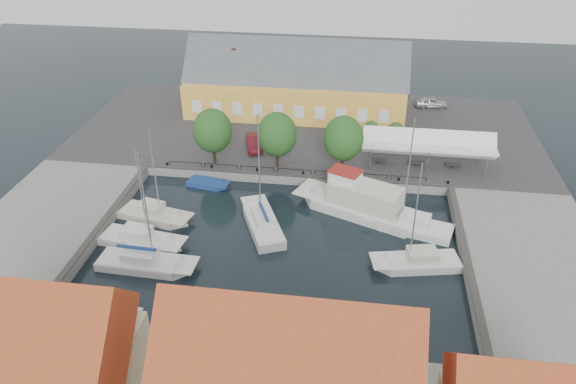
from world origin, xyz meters
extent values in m
plane|color=black|center=(0.00, 0.00, 0.00)|extent=(140.00, 140.00, 0.00)
cube|color=#2D2D30|center=(0.00, 23.00, 0.50)|extent=(56.00, 26.00, 1.00)
cube|color=slate|center=(-22.00, -2.00, 0.50)|extent=(12.00, 24.00, 1.00)
cube|color=slate|center=(22.00, -2.00, 0.50)|extent=(12.00, 24.00, 1.00)
cube|color=#383533|center=(0.00, 10.30, 1.06)|extent=(56.00, 0.60, 0.12)
cube|color=#383533|center=(-16.30, -2.00, 1.06)|extent=(0.60, 24.00, 0.12)
cube|color=#383533|center=(16.30, -2.00, 1.06)|extent=(0.60, 24.00, 0.12)
cylinder|color=black|center=(-14.00, 10.60, 1.20)|extent=(0.24, 0.24, 0.40)
cylinder|color=black|center=(-9.00, 10.60, 1.20)|extent=(0.24, 0.24, 0.40)
cylinder|color=black|center=(-4.00, 10.60, 1.20)|extent=(0.24, 0.24, 0.40)
cylinder|color=black|center=(1.00, 10.60, 1.20)|extent=(0.24, 0.24, 0.40)
cylinder|color=black|center=(6.00, 10.60, 1.20)|extent=(0.24, 0.24, 0.40)
cylinder|color=black|center=(11.00, 10.60, 1.20)|extent=(0.24, 0.24, 0.40)
cylinder|color=black|center=(16.00, 10.60, 1.20)|extent=(0.24, 0.24, 0.40)
cube|color=gold|center=(-2.00, 28.00, 3.25)|extent=(28.00, 10.00, 4.50)
cube|color=#474C51|center=(-2.00, 28.00, 6.75)|extent=(28.56, 7.60, 7.60)
cube|color=gold|center=(-12.00, 34.00, 2.75)|extent=(6.00, 6.00, 3.50)
cube|color=brown|center=(-10.00, 28.00, 8.60)|extent=(0.60, 0.60, 1.20)
cube|color=white|center=(14.00, 14.50, 3.70)|extent=(14.00, 4.00, 0.25)
cylinder|color=silver|center=(8.00, 12.70, 2.35)|extent=(0.10, 0.10, 2.70)
cylinder|color=silver|center=(8.00, 16.30, 2.35)|extent=(0.10, 0.10, 2.70)
cylinder|color=silver|center=(14.00, 12.70, 2.35)|extent=(0.10, 0.10, 2.70)
cylinder|color=silver|center=(14.00, 16.30, 2.35)|extent=(0.10, 0.10, 2.70)
cylinder|color=silver|center=(20.00, 12.70, 2.35)|extent=(0.10, 0.10, 2.70)
cylinder|color=silver|center=(20.00, 16.30, 2.35)|extent=(0.10, 0.10, 2.70)
cylinder|color=black|center=(-9.00, 12.00, 2.05)|extent=(0.30, 0.30, 2.10)
ellipsoid|color=#1D4C1B|center=(-9.00, 12.00, 4.88)|extent=(4.20, 4.20, 4.83)
cylinder|color=black|center=(-2.00, 12.00, 2.05)|extent=(0.30, 0.30, 2.10)
ellipsoid|color=#1D4C1B|center=(-2.00, 12.00, 4.88)|extent=(4.20, 4.20, 4.83)
cylinder|color=black|center=(5.00, 12.00, 2.05)|extent=(0.30, 0.30, 2.10)
ellipsoid|color=#1D4C1B|center=(5.00, 12.00, 4.88)|extent=(4.20, 4.20, 4.83)
imported|color=#ADB1B5|center=(15.90, 31.80, 1.73)|extent=(4.43, 2.14, 1.46)
imported|color=#57131C|center=(-5.39, 16.10, 1.76)|extent=(2.83, 4.88, 1.52)
cube|color=silver|center=(-1.58, 1.13, 0.15)|extent=(5.07, 7.30, 1.50)
cube|color=silver|center=(-1.92, 1.91, 0.94)|extent=(5.52, 8.51, 0.08)
cube|color=silver|center=(-1.65, 1.29, 1.40)|extent=(2.69, 3.20, 0.90)
cylinder|color=silver|center=(-2.12, 2.39, 6.03)|extent=(0.12, 0.12, 10.26)
cube|color=navy|center=(-1.58, 1.13, 2.15)|extent=(1.56, 3.23, 0.22)
cube|color=silver|center=(7.60, 5.32, 0.10)|extent=(10.62, 7.38, 1.80)
cube|color=silver|center=(6.46, 5.82, 1.04)|extent=(12.39, 8.03, 0.08)
cube|color=beige|center=(7.60, 5.32, 2.10)|extent=(7.55, 5.63, 2.20)
cube|color=silver|center=(5.55, 6.21, 3.50)|extent=(3.33, 2.97, 1.20)
cube|color=maroon|center=(5.55, 6.21, 4.15)|extent=(3.60, 3.17, 0.10)
cube|color=silver|center=(12.43, 3.12, 0.05)|extent=(7.14, 4.51, 1.30)
cube|color=silver|center=(11.63, 3.35, 0.74)|extent=(8.39, 4.77, 0.08)
cube|color=silver|center=(12.27, 3.17, 1.20)|extent=(3.07, 2.56, 0.90)
cylinder|color=silver|center=(11.15, 3.49, 5.88)|extent=(0.12, 0.12, 10.36)
cube|color=silver|center=(12.73, -2.17, 0.05)|extent=(6.54, 3.76, 1.30)
cube|color=silver|center=(11.98, -2.33, 0.74)|extent=(7.73, 3.91, 0.08)
cube|color=beige|center=(12.58, -2.20, 1.20)|extent=(2.76, 2.21, 0.90)
cylinder|color=silver|center=(11.52, -2.42, 5.31)|extent=(0.12, 0.12, 9.23)
cube|color=beige|center=(-12.85, 1.86, 0.05)|extent=(6.30, 3.80, 1.30)
cube|color=beige|center=(-12.14, 1.70, 0.74)|extent=(7.42, 3.97, 0.08)
cube|color=beige|center=(-12.71, 1.83, 1.20)|extent=(2.68, 2.22, 0.90)
cylinder|color=silver|center=(-11.71, 1.60, 5.11)|extent=(0.12, 0.12, 8.81)
cube|color=silver|center=(-12.66, -2.32, 0.05)|extent=(6.68, 3.48, 1.30)
cube|color=silver|center=(-11.87, -2.43, 0.74)|extent=(7.93, 3.56, 0.08)
cube|color=silver|center=(-12.50, -2.34, 1.20)|extent=(2.78, 2.11, 0.90)
cylinder|color=silver|center=(-11.40, -2.50, 5.43)|extent=(0.12, 0.12, 9.46)
cube|color=silver|center=(-11.16, -5.56, 0.05)|extent=(7.05, 2.93, 1.30)
cube|color=silver|center=(-10.29, -5.60, 0.74)|extent=(8.43, 2.88, 0.08)
cube|color=silver|center=(-10.99, -5.57, 1.20)|extent=(2.85, 1.92, 0.90)
cylinder|color=silver|center=(-9.77, -5.62, 5.81)|extent=(0.12, 0.12, 10.22)
cube|color=navy|center=(-11.16, -5.56, 1.95)|extent=(3.48, 0.36, 0.22)
cube|color=silver|center=(-11.62, -11.66, 0.05)|extent=(4.12, 2.30, 0.90)
cube|color=silver|center=(-11.13, -11.71, 0.54)|extent=(4.89, 2.31, 0.08)
cube|color=navy|center=(-9.30, 8.76, 0.05)|extent=(3.94, 2.47, 0.80)
cube|color=navy|center=(-8.85, 8.68, 0.49)|extent=(4.65, 2.54, 0.08)
cube|color=#AA5224|center=(-10.00, -23.00, 9.25)|extent=(11.33, 6.50, 6.50)
cube|color=brown|center=(-7.80, -23.00, 10.80)|extent=(0.60, 0.60, 0.80)
cube|color=#AA5224|center=(4.00, -23.00, 9.75)|extent=(12.36, 6.50, 6.50)
cube|color=brown|center=(1.00, -23.00, 11.40)|extent=(0.70, 0.70, 1.00)
cube|color=brown|center=(6.40, -23.00, 11.30)|extent=(0.60, 0.60, 0.80)
camera|label=1|loc=(6.59, -41.33, 29.78)|focal=35.00mm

